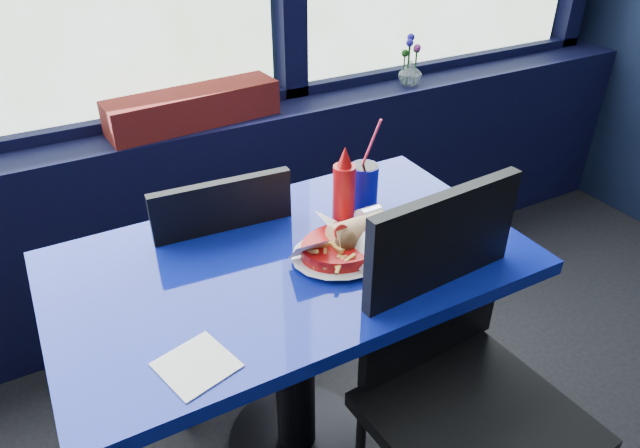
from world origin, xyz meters
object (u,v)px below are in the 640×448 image
Objects in this scene: near_table at (293,311)px; food_basket at (347,244)px; ketchup_bottle at (344,190)px; planter_box at (194,107)px; chair_near_front at (459,370)px; chair_near_back at (216,275)px; soda_cup at (364,185)px; flower_vase at (410,70)px.

near_table is 0.26m from food_basket.
planter_box is at bearing 102.46° from ketchup_bottle.
chair_near_front is at bearing -56.86° from near_table.
chair_near_back is 3.26× the size of soda_cup.
soda_cup reaches higher than flower_vase.
ketchup_bottle reaches higher than planter_box.
chair_near_back is (-0.36, 0.71, -0.06)m from chair_near_front.
near_table is 1.31m from flower_vase.
ketchup_bottle reaches higher than near_table.
planter_box reaches higher than near_table.
planter_box is at bearing 87.79° from near_table.
flower_vase is at bearing 40.28° from near_table.
food_basket is (0.10, -0.91, -0.08)m from planter_box.
soda_cup is (0.10, 0.05, -0.03)m from ketchup_bottle.
chair_near_front is 1.44m from flower_vase.
ketchup_bottle is 0.12m from soda_cup.
soda_cup reaches higher than food_basket.
near_table is 1.34× the size of chair_near_back.
flower_vase reaches higher than chair_near_back.
food_basket is 0.26m from soda_cup.
flower_vase is 0.77× the size of soda_cup.
food_basket is at bearing -24.86° from near_table.
chair_near_front is at bearing -120.57° from flower_vase.
chair_near_front is 1.29m from planter_box.
near_table is 0.36m from ketchup_bottle.
chair_near_back is 2.82× the size of food_basket.
chair_near_front is at bearing 121.35° from chair_near_back.
soda_cup reaches higher than planter_box.
soda_cup is at bearing -73.90° from planter_box.
ketchup_bottle is at bearing -135.91° from flower_vase.
food_basket is at bearing -117.03° from ketchup_bottle.
flower_vase is 0.96m from soda_cup.
planter_box is 1.95× the size of food_basket.
chair_near_front is at bearing -45.70° from food_basket.
planter_box is (0.03, 0.85, 0.29)m from near_table.
flower_vase is 0.91× the size of ketchup_bottle.
planter_box is at bearing 178.51° from flower_vase.
flower_vase reaches higher than chair_near_front.
ketchup_bottle is (-0.05, 0.47, 0.28)m from chair_near_front.
near_table is 0.34m from chair_near_back.
flower_vase is (0.97, 0.82, 0.30)m from near_table.
chair_near_back reaches higher than near_table.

